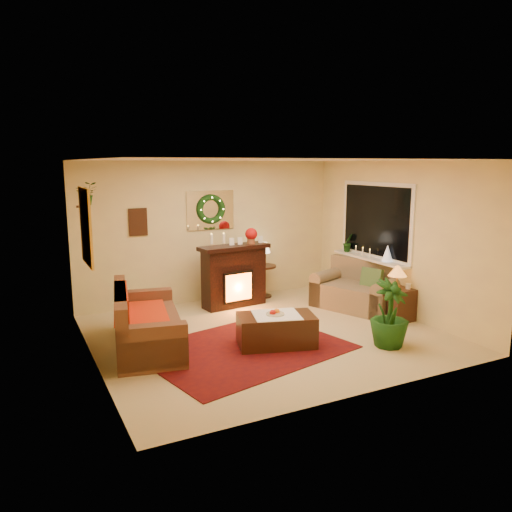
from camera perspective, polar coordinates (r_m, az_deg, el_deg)
name	(u,v)px	position (r m, az deg, el deg)	size (l,w,h in m)	color
floor	(266,334)	(7.66, 1.19, -8.92)	(5.00, 5.00, 0.00)	beige
ceiling	(267,160)	(7.22, 1.27, 10.92)	(5.00, 5.00, 0.00)	white
wall_back	(210,231)	(9.35, -5.23, 2.81)	(5.00, 5.00, 0.00)	#EFD88C
wall_front	(364,282)	(5.48, 12.28, -2.91)	(5.00, 5.00, 0.00)	#EFD88C
wall_left	(90,265)	(6.56, -18.46, -1.00)	(4.50, 4.50, 0.00)	#EFD88C
wall_right	(397,239)	(8.76, 15.85, 1.93)	(4.50, 4.50, 0.00)	#EFD88C
area_rug	(244,349)	(7.08, -1.37, -10.55)	(2.69, 2.02, 0.01)	#530903
sofa	(148,317)	(7.20, -12.28, -6.86)	(0.87, 1.97, 0.85)	#492B1A
red_throw	(140,313)	(7.35, -13.07, -6.31)	(0.73, 1.19, 0.02)	red
fireplace	(234,276)	(8.99, -2.54, -2.33)	(1.15, 0.36, 1.05)	black
poinsettia	(251,234)	(8.98, -0.55, 2.53)	(0.22, 0.22, 0.22)	#AB0C0C
mantel_candle_a	(211,239)	(8.67, -5.11, 1.93)	(0.06, 0.06, 0.17)	beige
mantel_candle_b	(224,238)	(8.73, -3.71, 2.02)	(0.05, 0.05, 0.16)	beige
mantel_mirror	(211,210)	(9.29, -5.22, 5.24)	(0.92, 0.02, 0.72)	white
wreath	(211,209)	(9.25, -5.13, 5.34)	(0.55, 0.55, 0.11)	#194719
wall_art	(138,222)	(8.90, -13.33, 3.80)	(0.32, 0.03, 0.48)	#381E11
gold_mirror	(86,227)	(6.79, -18.89, 3.20)	(0.03, 0.84, 1.00)	gold
hanging_plant	(87,205)	(7.53, -18.73, 5.56)	(0.33, 0.28, 0.36)	#194719
loveseat	(357,286)	(9.01, 11.44, -3.36)	(0.85, 1.47, 0.85)	#7E6758
window_frame	(376,221)	(9.13, 13.54, 3.95)	(0.03, 1.86, 1.36)	white
window_glass	(375,221)	(9.12, 13.46, 3.95)	(0.02, 1.70, 1.22)	black
window_sill	(370,259)	(9.17, 12.85, -0.30)	(0.22, 1.86, 0.04)	white
mini_tree	(387,253)	(8.85, 14.79, 0.35)	(0.18, 0.18, 0.27)	white
sill_plant	(348,242)	(9.66, 10.48, 1.63)	(0.25, 0.20, 0.46)	#215223
side_table_round	(264,280)	(9.64, 0.88, -2.81)	(0.48, 0.48, 0.62)	black
lamp_cream	(263,252)	(9.54, 0.75, 0.45)	(0.30, 0.30, 0.45)	beige
end_table_square	(398,304)	(8.56, 15.88, -5.32)	(0.43, 0.43, 0.53)	#3A2816
lamp_tiffany	(397,276)	(8.45, 15.84, -2.21)	(0.30, 0.30, 0.44)	gold
coffee_table	(276,332)	(7.14, 2.33, -8.62)	(1.07, 0.59, 0.45)	black
fruit_bowl	(275,315)	(7.06, 2.21, -6.79)	(0.26, 0.26, 0.06)	beige
floor_palm	(390,316)	(7.28, 15.03, -6.60)	(1.60, 1.60, 2.87)	#2E612C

